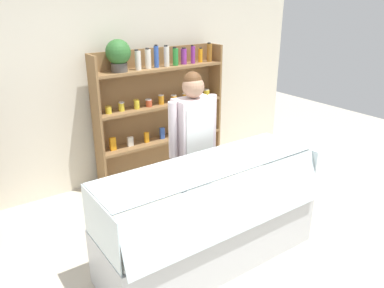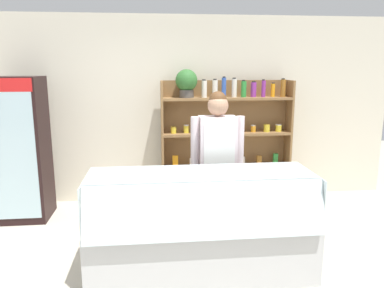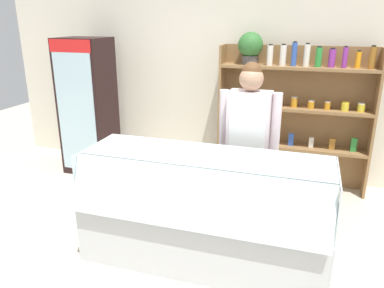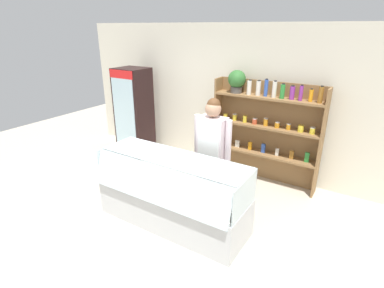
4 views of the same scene
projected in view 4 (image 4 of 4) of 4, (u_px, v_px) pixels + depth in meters
name	position (u px, v px, depth m)	size (l,w,h in m)	color
ground_plane	(161.00, 217.00, 4.44)	(12.00, 12.00, 0.00)	beige
back_wall	(230.00, 99.00, 5.67)	(6.80, 0.10, 2.70)	silver
drinks_fridge	(134.00, 113.00, 6.30)	(0.64, 0.58, 1.86)	black
shelving_unit	(262.00, 121.00, 5.16)	(1.87, 0.30, 1.94)	olive
deli_display_case	(173.00, 204.00, 4.21)	(2.13, 0.80, 1.01)	silver
shop_clerk	(212.00, 146.00, 4.31)	(0.59, 0.25, 1.72)	#383D51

